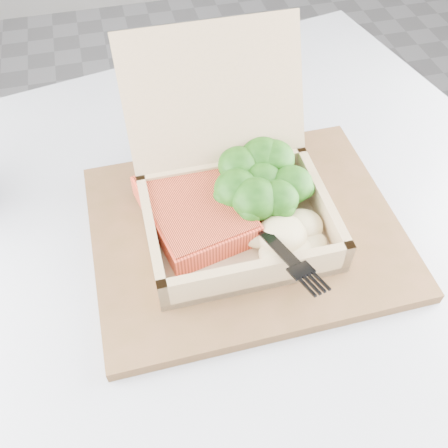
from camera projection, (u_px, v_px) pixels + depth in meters
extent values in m
plane|color=#949499|center=(80.00, 445.00, 1.14)|extent=(4.00, 4.00, 0.00)
cylinder|color=black|center=(230.00, 398.00, 0.85)|extent=(0.08, 0.08, 0.72)
cube|color=#A7AAB1|center=(233.00, 277.00, 0.56)|extent=(1.00, 1.00, 0.03)
cube|color=brown|center=(246.00, 230.00, 0.57)|extent=(0.34, 0.28, 0.01)
cube|color=#A28561|center=(238.00, 231.00, 0.55)|extent=(0.20, 0.16, 0.01)
cube|color=tan|center=(152.00, 238.00, 0.53)|extent=(0.01, 0.15, 0.04)
cube|color=tan|center=(321.00, 206.00, 0.56)|extent=(0.01, 0.15, 0.04)
cube|color=tan|center=(257.00, 276.00, 0.50)|extent=(0.20, 0.01, 0.04)
cube|color=tan|center=(223.00, 176.00, 0.59)|extent=(0.20, 0.01, 0.04)
cube|color=#A28561|center=(214.00, 96.00, 0.54)|extent=(0.20, 0.08, 0.14)
cube|color=#F84F30|center=(195.00, 210.00, 0.55)|extent=(0.13, 0.15, 0.03)
ellipsoid|color=beige|center=(282.00, 234.00, 0.53)|extent=(0.09, 0.08, 0.03)
cube|color=black|center=(243.00, 201.00, 0.54)|extent=(0.03, 0.11, 0.03)
cube|color=black|center=(280.00, 254.00, 0.50)|extent=(0.03, 0.05, 0.02)
cube|color=white|center=(195.00, 138.00, 0.68)|extent=(0.12, 0.16, 0.00)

